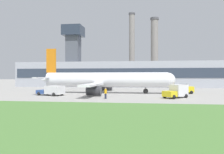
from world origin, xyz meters
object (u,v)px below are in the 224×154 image
Objects in this scene: baggage_truck at (177,91)px; fuel_truck at (52,91)px; ground_crew_person at (106,93)px; airplane at (104,80)px; pushback_tug at (184,89)px.

baggage_truck is 0.80× the size of fuel_truck.
baggage_truck is 23.04m from fuel_truck.
fuel_truck is at bearing 157.18° from ground_crew_person.
pushback_tug is at bearing 3.75° from airplane.
airplane is at bearing 38.30° from fuel_truck.
ground_crew_person is at bearing -22.82° from fuel_truck.
airplane is at bearing 148.67° from baggage_truck.
pushback_tug reaches higher than fuel_truck.
baggage_truck is 12.17m from ground_crew_person.
ground_crew_person is (-11.77, -3.11, -0.19)m from baggage_truck.
baggage_truck is at bearing -4.01° from fuel_truck.
pushback_tug is 0.88× the size of baggage_truck.
fuel_truck is 3.25× the size of ground_crew_person.
baggage_truck is (-2.89, -9.72, 0.19)m from pushback_tug.
baggage_truck is (14.13, -8.60, -1.70)m from airplane.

